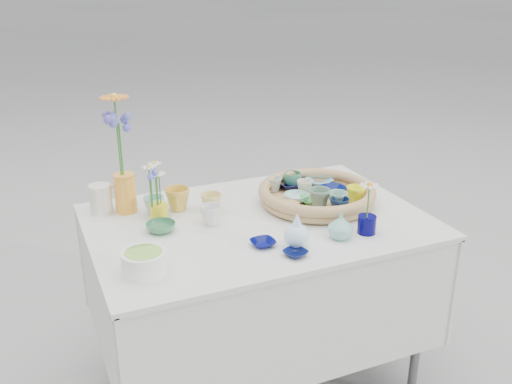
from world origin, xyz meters
name	(u,v)px	position (x,y,z in m)	size (l,w,h in m)	color
ground	(258,381)	(0.00, 0.00, 0.00)	(80.00, 80.00, 0.00)	#A7A79F
display_table	(258,381)	(0.00, 0.00, 0.00)	(1.26, 0.86, 0.77)	silver
wicker_tray	(317,195)	(0.28, 0.05, 0.80)	(0.47, 0.47, 0.08)	#9E824E
tray_ceramic_0	(292,184)	(0.25, 0.21, 0.80)	(0.12, 0.12, 0.03)	#0D0F44
tray_ceramic_1	(333,190)	(0.38, 0.08, 0.80)	(0.11, 0.11, 0.03)	#020D4C
tray_ceramic_2	(356,195)	(0.40, -0.05, 0.82)	(0.08, 0.08, 0.07)	#F2F61E
tray_ceramic_3	(313,200)	(0.25, 0.02, 0.80)	(0.10, 0.10, 0.02)	green
tray_ceramic_4	(319,199)	(0.25, -0.03, 0.82)	(0.08, 0.08, 0.08)	slate
tray_ceramic_5	(296,198)	(0.19, 0.06, 0.80)	(0.10, 0.10, 0.03)	#ABE0D5
tray_ceramic_6	(274,184)	(0.16, 0.20, 0.81)	(0.07, 0.07, 0.06)	#A5C2B8
tray_ceramic_7	(305,188)	(0.26, 0.11, 0.81)	(0.07, 0.07, 0.06)	beige
tray_ceramic_8	(319,182)	(0.37, 0.19, 0.80)	(0.11, 0.11, 0.03)	#72BBE2
tray_ceramic_9	(340,206)	(0.29, -0.12, 0.82)	(0.07, 0.07, 0.07)	#0A193A
tray_ceramic_10	(287,207)	(0.12, -0.01, 0.80)	(0.09, 0.09, 0.03)	#FFD995
tray_ceramic_11	(337,201)	(0.31, -0.07, 0.82)	(0.08, 0.08, 0.07)	#8FC5AC
tray_ceramic_12	(293,179)	(0.26, 0.23, 0.81)	(0.08, 0.08, 0.06)	#37825E
loose_ceramic_0	(178,199)	(-0.25, 0.21, 0.81)	(0.10, 0.10, 0.09)	gold
loose_ceramic_1	(211,203)	(-0.14, 0.13, 0.80)	(0.08, 0.08, 0.08)	#E4CD72
loose_ceramic_2	(161,227)	(-0.37, 0.04, 0.78)	(0.11, 0.11, 0.03)	#39784C
loose_ceramic_3	(211,215)	(-0.18, 0.03, 0.80)	(0.08, 0.08, 0.07)	silver
loose_ceramic_4	(263,243)	(-0.07, -0.21, 0.78)	(0.08, 0.08, 0.02)	#030859
loose_ceramic_5	(154,206)	(-0.35, 0.20, 0.80)	(0.08, 0.08, 0.07)	#8CC4B3
loose_ceramic_6	(295,253)	(0.00, -0.32, 0.77)	(0.08, 0.08, 0.02)	#091145
fluted_bowl	(144,262)	(-0.49, -0.23, 0.80)	(0.14, 0.14, 0.07)	white
bud_vase_paleblue	(297,230)	(0.03, -0.26, 0.83)	(0.09, 0.09, 0.13)	#C3E5FF
bud_vase_seafoam	(340,226)	(0.20, -0.26, 0.81)	(0.09, 0.09, 0.09)	#7AC1B2
bud_vase_cobalt	(367,225)	(0.31, -0.26, 0.80)	(0.07, 0.07, 0.07)	#020046
single_daisy	(368,202)	(0.30, -0.27, 0.89)	(0.08, 0.08, 0.14)	white
tall_vase_yellow	(125,193)	(-0.44, 0.27, 0.84)	(0.08, 0.08, 0.16)	#FFA532
gerbera	(118,137)	(-0.45, 0.27, 1.07)	(0.12, 0.12, 0.32)	orange
hydrangea	(121,149)	(-0.45, 0.27, 1.02)	(0.08, 0.08, 0.28)	#5A5CBE
white_pitcher	(101,199)	(-0.54, 0.30, 0.82)	(0.12, 0.09, 0.12)	silver
daisy_cup	(159,213)	(-0.35, 0.13, 0.80)	(0.07, 0.07, 0.07)	yellow
daisy_posy	(155,185)	(-0.36, 0.13, 0.91)	(0.08, 0.08, 0.16)	white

